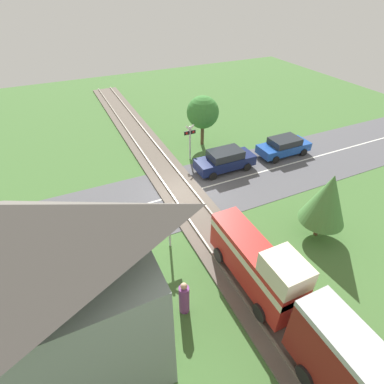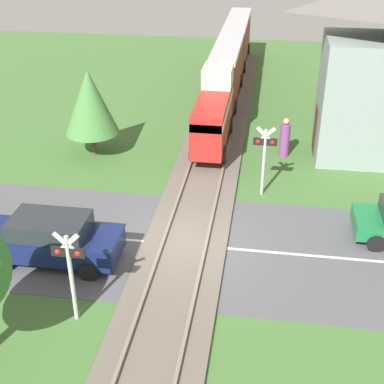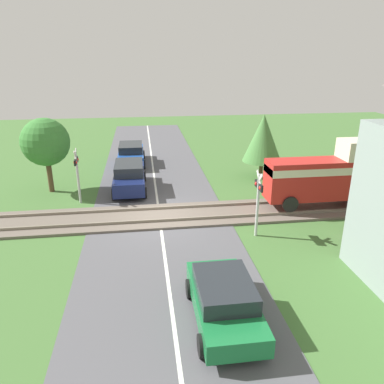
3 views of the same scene
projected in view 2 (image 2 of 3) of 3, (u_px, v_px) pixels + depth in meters
The scene contains 9 objects.
ground_plane at pixel (185, 245), 17.95m from camera, with size 60.00×60.00×0.00m, color #426B33.
road_surface at pixel (185, 245), 17.94m from camera, with size 48.00×6.40×0.02m.
track_bed at pixel (185, 244), 17.91m from camera, with size 2.80×48.00×0.24m.
train at pixel (229, 64), 30.41m from camera, with size 1.58×20.34×3.18m.
car_near_crossing at pixel (51, 239), 16.83m from camera, with size 4.37×1.83×1.58m.
crossing_signal_west_approach at pixel (70, 265), 13.96m from camera, with size 0.90×0.18×2.84m.
crossing_signal_east_approach at pixel (264, 152), 20.15m from camera, with size 0.90×0.18×2.84m.
pedestrian_by_station at pixel (285, 139), 23.78m from camera, with size 0.44×0.44×1.78m.
tree_roadside_hedge at pixel (90, 102), 23.10m from camera, with size 2.36×2.36×3.90m.
Camera 2 is at (2.45, -14.63, 10.27)m, focal length 50.00 mm.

